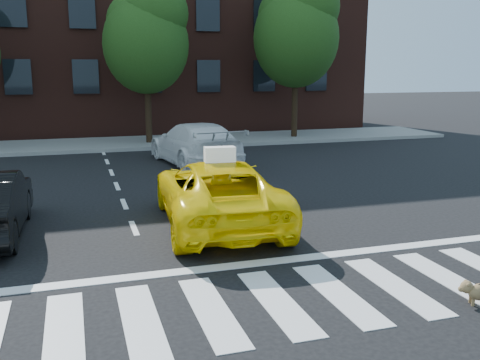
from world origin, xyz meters
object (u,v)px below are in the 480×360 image
object	(u,v)px
tree_right	(297,27)
taxi	(218,192)
white_suv	(195,143)
tree_mid	(146,34)
dog	(479,291)

from	to	relation	value
tree_right	taxi	world-z (taller)	tree_right
taxi	white_suv	size ratio (longest dim) A/B	0.99
tree_mid	taxi	xyz separation A→B (m)	(-0.31, -12.79, -4.14)
tree_mid	dog	bearing A→B (deg)	-82.89
tree_mid	dog	xyz separation A→B (m)	(2.24, -17.94, -4.64)
dog	tree_right	bearing A→B (deg)	96.67
taxi	white_suv	world-z (taller)	white_suv
tree_right	taxi	distance (m)	15.42
tree_right	dog	distance (m)	19.24
white_suv	dog	xyz separation A→B (m)	(1.37, -12.64, -0.55)
tree_right	taxi	bearing A→B (deg)	-119.74
tree_mid	tree_right	size ratio (longest dim) A/B	0.92
tree_right	taxi	size ratio (longest dim) A/B	1.49
taxi	dog	xyz separation A→B (m)	(2.55, -5.15, -0.51)
tree_mid	taxi	size ratio (longest dim) A/B	1.38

